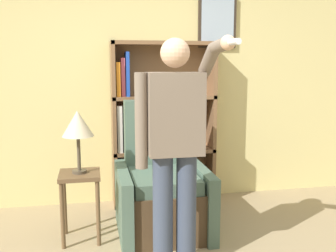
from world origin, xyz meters
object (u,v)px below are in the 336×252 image
bookcase (154,127)px  armchair (161,191)px  person_standing (175,144)px  table_lamp (78,125)px  side_table (80,188)px

bookcase → armchair: size_ratio=1.48×
bookcase → person_standing: size_ratio=1.03×
armchair → table_lamp: (-0.75, -0.09, 0.67)m
bookcase → side_table: 1.21m
bookcase → side_table: bearing=-134.4°
side_table → armchair: bearing=6.9°
bookcase → person_standing: bearing=-93.6°
person_standing → side_table: bearing=134.7°
armchair → side_table: (-0.75, -0.09, 0.10)m
person_standing → armchair: bearing=86.8°
bookcase → table_lamp: 1.15m
armchair → person_standing: bearing=-93.2°
armchair → side_table: size_ratio=1.95×
person_standing → side_table: (-0.70, 0.71, -0.52)m
table_lamp → bookcase: bearing=45.6°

